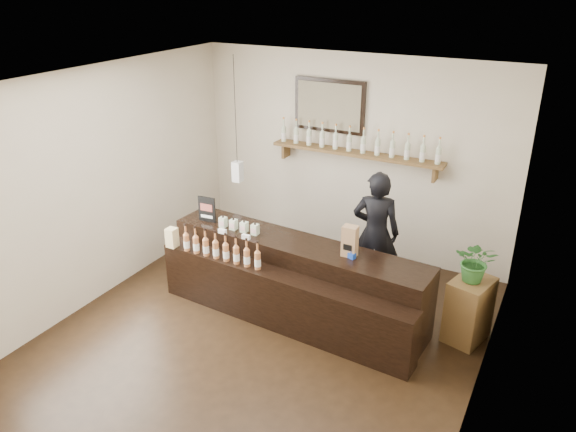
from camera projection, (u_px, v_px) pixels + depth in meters
The scene contains 10 objects.
ground at pixel (263, 337), 6.27m from camera, with size 5.00×5.00×0.00m, color black.
room_shell at pixel (260, 195), 5.58m from camera, with size 5.00×5.00×5.00m.
back_wall_decor at pixel (339, 132), 7.55m from camera, with size 2.66×0.96×1.69m.
counter at pixel (292, 282), 6.54m from camera, with size 3.23×1.08×1.04m.
promo_sign at pixel (207, 209), 6.91m from camera, with size 0.23×0.04×0.32m.
paper_bag at pixel (350, 241), 6.07m from camera, with size 0.16×0.13×0.35m.
tape_dispenser at pixel (350, 254), 6.09m from camera, with size 0.15×0.09×0.12m.
side_cabinet at pixel (469, 310), 6.11m from camera, with size 0.48×0.58×0.73m.
potted_plant at pixel (476, 261), 5.87m from camera, with size 0.42×0.37×0.47m, color #2C6327.
shopkeeper at pixel (376, 225), 6.86m from camera, with size 0.66×0.43×1.80m, color black.
Camera 1 is at (2.67, -4.47, 3.76)m, focal length 35.00 mm.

